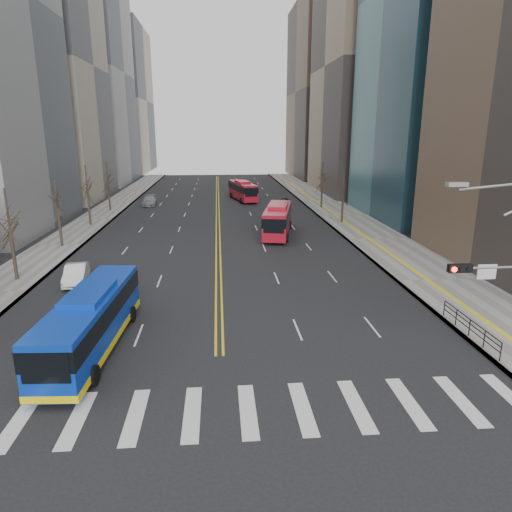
% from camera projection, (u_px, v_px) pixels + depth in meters
% --- Properties ---
extents(ground, '(220.00, 220.00, 0.00)m').
position_uv_depth(ground, '(220.00, 412.00, 19.35)').
color(ground, black).
extents(sidewalk_right, '(7.00, 130.00, 0.15)m').
position_uv_depth(sidewalk_right, '(343.00, 216.00, 63.98)').
color(sidewalk_right, gray).
rests_on(sidewalk_right, ground).
extents(sidewalk_left, '(5.00, 130.00, 0.15)m').
position_uv_depth(sidewalk_left, '(95.00, 219.00, 61.26)').
color(sidewalk_left, gray).
rests_on(sidewalk_left, ground).
extents(crosswalk, '(26.70, 4.00, 0.01)m').
position_uv_depth(crosswalk, '(220.00, 412.00, 19.35)').
color(crosswalk, silver).
rests_on(crosswalk, ground).
extents(centerline, '(0.55, 100.00, 0.01)m').
position_uv_depth(centerline, '(218.00, 206.00, 72.21)').
color(centerline, gold).
rests_on(centerline, ground).
extents(office_towers, '(83.00, 134.00, 58.00)m').
position_uv_depth(office_towers, '(215.00, 57.00, 78.88)').
color(office_towers, gray).
rests_on(office_towers, ground).
extents(pedestrian_railing, '(0.06, 6.06, 1.02)m').
position_uv_depth(pedestrian_railing, '(470.00, 325.00, 26.04)').
color(pedestrian_railing, black).
rests_on(pedestrian_railing, sidewalk_right).
extents(street_trees, '(35.20, 47.20, 7.60)m').
position_uv_depth(street_trees, '(152.00, 193.00, 50.69)').
color(street_trees, '#30271D').
rests_on(street_trees, ground).
extents(blue_bus, '(3.21, 11.69, 3.38)m').
position_uv_depth(blue_bus, '(91.00, 319.00, 24.47)').
color(blue_bus, '#0B34AF').
rests_on(blue_bus, ground).
extents(red_bus_near, '(4.76, 11.35, 3.51)m').
position_uv_depth(red_bus_near, '(278.00, 218.00, 51.98)').
color(red_bus_near, '#A41123').
rests_on(red_bus_near, ground).
extents(red_bus_far, '(4.60, 10.83, 3.36)m').
position_uv_depth(red_bus_far, '(243.00, 190.00, 78.08)').
color(red_bus_far, '#A41123').
rests_on(red_bus_far, ground).
extents(car_white, '(2.18, 4.64, 1.47)m').
position_uv_depth(car_white, '(76.00, 274.00, 35.62)').
color(car_white, silver).
rests_on(car_white, ground).
extents(car_dark_mid, '(2.62, 3.91, 1.24)m').
position_uv_depth(car_dark_mid, '(283.00, 202.00, 72.93)').
color(car_dark_mid, black).
rests_on(car_dark_mid, ground).
extents(car_silver, '(2.47, 5.32, 1.50)m').
position_uv_depth(car_silver, '(149.00, 201.00, 73.14)').
color(car_silver, gray).
rests_on(car_silver, ground).
extents(car_dark_far, '(3.13, 4.55, 1.15)m').
position_uv_depth(car_dark_far, '(250.00, 186.00, 95.07)').
color(car_dark_far, black).
rests_on(car_dark_far, ground).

